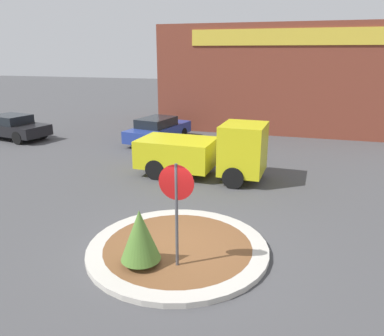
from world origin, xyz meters
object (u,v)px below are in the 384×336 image
at_px(stop_sign, 176,197).
at_px(parked_sedan_black, 13,127).
at_px(parked_sedan_blue, 158,129).
at_px(utility_truck, 206,151).

relative_size(stop_sign, parked_sedan_black, 0.57).
bearing_deg(parked_sedan_blue, stop_sign, -146.03).
height_order(stop_sign, parked_sedan_black, stop_sign).
relative_size(utility_truck, parked_sedan_black, 1.14).
distance_m(stop_sign, utility_truck, 6.89).
xyz_separation_m(parked_sedan_blue, parked_sedan_black, (-8.29, -1.72, 0.02)).
xyz_separation_m(utility_truck, parked_sedan_blue, (-4.13, 5.30, -0.37)).
xyz_separation_m(stop_sign, parked_sedan_blue, (-5.18, 12.06, -1.12)).
height_order(stop_sign, parked_sedan_blue, stop_sign).
bearing_deg(stop_sign, parked_sedan_black, 142.46).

